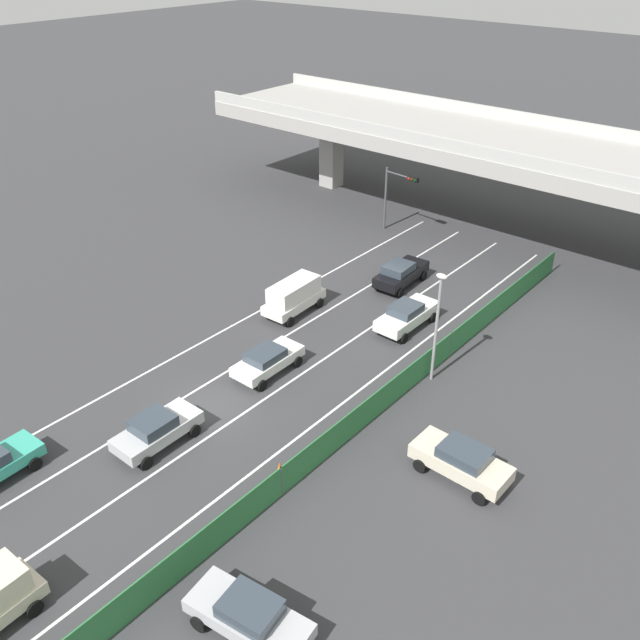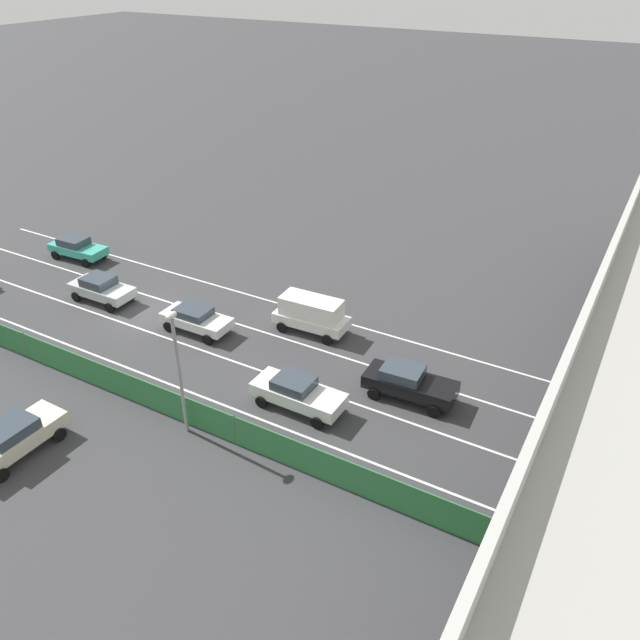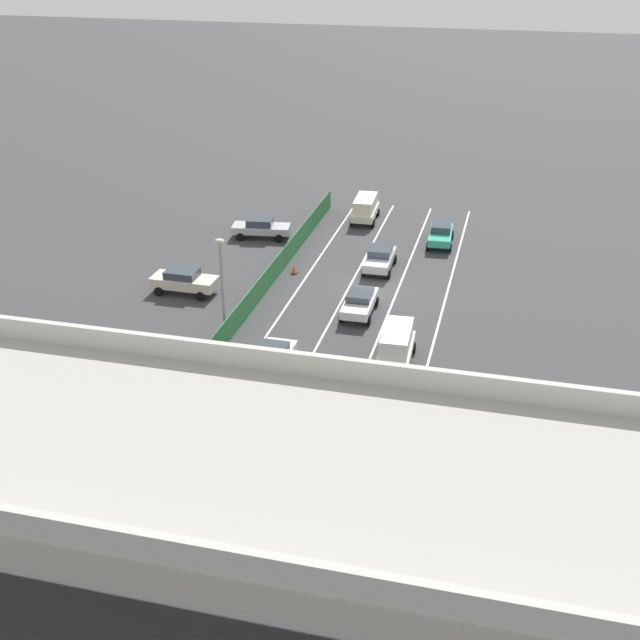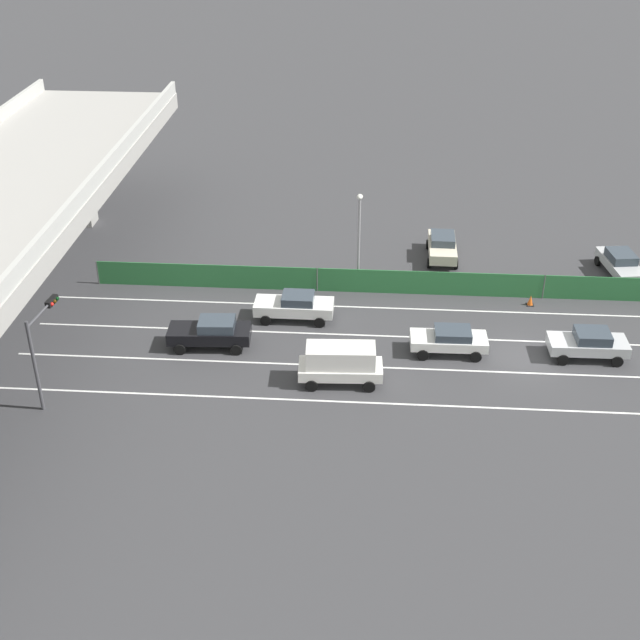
{
  "view_description": "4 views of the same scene",
  "coord_description": "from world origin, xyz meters",
  "views": [
    {
      "loc": [
        21.87,
        -16.97,
        21.52
      ],
      "look_at": [
        0.74,
        8.19,
        1.91
      ],
      "focal_mm": 37.52,
      "sensor_mm": 36.0,
      "label": 1
    },
    {
      "loc": [
        24.2,
        26.56,
        19.75
      ],
      "look_at": [
        -1.61,
        11.83,
        2.02
      ],
      "focal_mm": 35.43,
      "sensor_mm": 36.0,
      "label": 2
    },
    {
      "loc": [
        -9.02,
        51.12,
        23.0
      ],
      "look_at": [
        1.44,
        9.67,
        1.9
      ],
      "focal_mm": 45.79,
      "sensor_mm": 36.0,
      "label": 3
    },
    {
      "loc": [
        -40.42,
        8.81,
        25.21
      ],
      "look_at": [
        1.54,
        11.74,
        1.0
      ],
      "focal_mm": 47.42,
      "sensor_mm": 36.0,
      "label": 4
    }
  ],
  "objects": [
    {
      "name": "car_van_white",
      "position": [
        -3.21,
        10.33,
        1.23
      ],
      "size": [
        2.16,
        4.48,
        2.16
      ],
      "color": "silver",
      "rests_on": "ground"
    },
    {
      "name": "lane_line_right_edge",
      "position": [
        5.03,
        5.23,
        0.0
      ],
      "size": [
        0.14,
        46.46,
        0.01
      ],
      "primitive_type": "cube",
      "color": "silver",
      "rests_on": "ground"
    },
    {
      "name": "car_sedan_silver",
      "position": [
        0.22,
        -3.22,
        0.9
      ],
      "size": [
        2.09,
        4.31,
        1.64
      ],
      "color": "#B7BABC",
      "rests_on": "ground"
    },
    {
      "name": "car_sedan_black",
      "position": [
        -0.12,
        17.78,
        0.94
      ],
      "size": [
        2.22,
        4.71,
        1.71
      ],
      "color": "black",
      "rests_on": "ground"
    },
    {
      "name": "elevated_overpass",
      "position": [
        0.0,
        30.46,
        6.67
      ],
      "size": [
        51.75,
        11.13,
        8.29
      ],
      "color": "#A09E99",
      "rests_on": "ground"
    },
    {
      "name": "parked_sedan_cream",
      "position": [
        12.36,
        4.14,
        0.94
      ],
      "size": [
        4.48,
        2.09,
        1.69
      ],
      "color": "beige",
      "rests_on": "ground"
    },
    {
      "name": "lane_line_mid_left",
      "position": [
        -1.68,
        5.23,
        0.0
      ],
      "size": [
        0.14,
        46.46,
        0.01
      ],
      "primitive_type": "cube",
      "color": "silver",
      "rests_on": "ground"
    },
    {
      "name": "lane_line_mid_right",
      "position": [
        1.68,
        5.23,
        0.0
      ],
      "size": [
        0.14,
        46.46,
        0.01
      ],
      "primitive_type": "cube",
      "color": "silver",
      "rests_on": "ground"
    },
    {
      "name": "car_van_cream",
      "position": [
        3.34,
        -13.41,
        1.17
      ],
      "size": [
        2.19,
        4.49,
        2.05
      ],
      "color": "beige",
      "rests_on": "ground"
    },
    {
      "name": "ground_plane",
      "position": [
        0.0,
        0.0,
        0.0
      ],
      "size": [
        300.0,
        300.0,
        0.0
      ],
      "primitive_type": "plane",
      "color": "#38383A"
    },
    {
      "name": "car_hatchback_white",
      "position": [
        0.14,
        4.41,
        0.85
      ],
      "size": [
        2.02,
        4.28,
        1.49
      ],
      "color": "silver",
      "rests_on": "ground"
    },
    {
      "name": "lane_line_left_edge",
      "position": [
        -5.03,
        5.23,
        0.0
      ],
      "size": [
        0.14,
        46.46,
        0.01
      ],
      "primitive_type": "cube",
      "color": "silver",
      "rests_on": "ground"
    },
    {
      "name": "street_lamp",
      "position": [
        7.4,
        9.74,
        3.96
      ],
      "size": [
        0.6,
        0.36,
        6.43
      ],
      "color": "gray",
      "rests_on": "ground"
    },
    {
      "name": "traffic_cone",
      "position": [
        6.04,
        -0.95,
        0.31
      ],
      "size": [
        0.47,
        0.47,
        0.66
      ],
      "color": "orange",
      "rests_on": "ground"
    },
    {
      "name": "green_fence",
      "position": [
        7.0,
        5.23,
        0.8
      ],
      "size": [
        0.1,
        42.56,
        1.6
      ],
      "color": "#2D753D",
      "rests_on": "ground"
    },
    {
      "name": "car_taxi_teal",
      "position": [
        -3.47,
        -9.52,
        0.88
      ],
      "size": [
        2.12,
        4.42,
        1.57
      ],
      "color": "teal",
      "rests_on": "ground"
    },
    {
      "name": "parked_wagon_silver",
      "position": [
        10.6,
        -7.37,
        0.89
      ],
      "size": [
        4.77,
        2.5,
        1.61
      ],
      "color": "#B2B5B7",
      "rests_on": "ground"
    },
    {
      "name": "car_sedan_white",
      "position": [
        3.32,
        13.37,
        0.91
      ],
      "size": [
        2.03,
        4.71,
        1.65
      ],
      "color": "white",
      "rests_on": "ground"
    },
    {
      "name": "traffic_light",
      "position": [
        -5.62,
        25.07,
        3.63
      ],
      "size": [
        3.19,
        0.66,
        5.11
      ],
      "color": "#47474C",
      "rests_on": "ground"
    }
  ]
}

